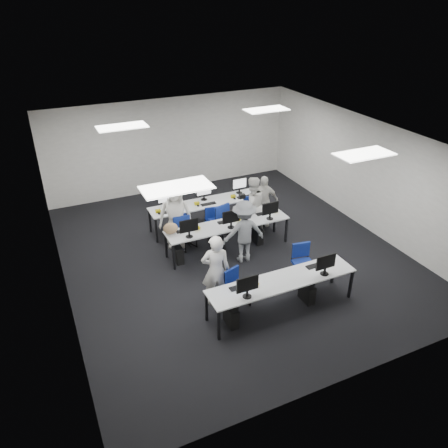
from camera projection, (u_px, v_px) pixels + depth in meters
name	position (u px, v px, depth m)	size (l,w,h in m)	color
room	(232.00, 200.00, 10.39)	(9.00, 9.02, 3.00)	black
ceiling_panels	(232.00, 139.00, 9.68)	(5.20, 4.60, 0.02)	white
desk_front	(282.00, 282.00, 8.86)	(3.20, 0.70, 0.73)	silver
desk_mid	(228.00, 226.00, 10.94)	(3.20, 0.70, 0.73)	silver
desk_back	(206.00, 204.00, 12.05)	(3.20, 0.70, 0.73)	silver
equipment_front	(274.00, 298.00, 8.93)	(2.51, 0.41, 1.19)	#0C26A8
equipment_mid	(221.00, 239.00, 11.01)	(2.91, 0.41, 1.19)	white
equipment_back	(213.00, 213.00, 12.29)	(2.91, 0.41, 1.19)	white
chair_0	(237.00, 295.00, 9.17)	(0.53, 0.55, 0.84)	navy
chair_1	(303.00, 270.00, 9.92)	(0.51, 0.55, 0.90)	navy
chair_2	(185.00, 238.00, 11.23)	(0.55, 0.58, 0.85)	navy
chair_3	(214.00, 229.00, 11.64)	(0.48, 0.51, 0.84)	navy
chair_4	(253.00, 220.00, 12.03)	(0.51, 0.55, 0.94)	navy
chair_5	(180.00, 235.00, 11.32)	(0.47, 0.51, 0.93)	navy
chair_6	(217.00, 225.00, 11.75)	(0.60, 0.63, 0.98)	navy
chair_7	(246.00, 217.00, 12.24)	(0.53, 0.56, 0.84)	navy
handbag	(171.00, 228.00, 10.43)	(0.35, 0.23, 0.29)	#9D7551
student_0	(216.00, 271.00, 8.97)	(0.60, 0.39, 1.64)	white
student_1	(252.00, 206.00, 11.67)	(0.79, 0.61, 1.62)	white
student_2	(176.00, 215.00, 11.06)	(0.85, 0.55, 1.74)	white
student_3	(263.00, 201.00, 12.07)	(0.87, 0.36, 1.48)	white
photographer	(244.00, 232.00, 10.45)	(1.03, 0.59, 1.59)	slate
dslr_camera	(242.00, 196.00, 10.20)	(0.14, 0.18, 0.10)	black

